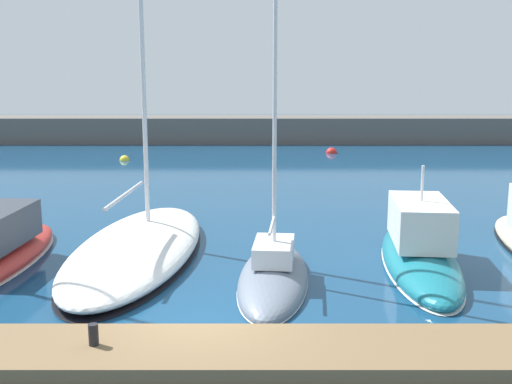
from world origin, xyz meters
name	(u,v)px	position (x,y,z in m)	size (l,w,h in m)	color
ground_plane	(206,329)	(0.00, 0.00, 0.00)	(120.00, 120.00, 0.00)	navy
dock_pier	(199,354)	(0.00, -1.65, 0.19)	(28.49, 2.14, 0.38)	brown
breakwater_seawall	(242,129)	(0.00, 34.39, 0.94)	(108.00, 3.39, 1.88)	#5B5651
sailboat_white_third	(139,246)	(-2.47, 5.44, 0.35)	(4.33, 10.64, 19.72)	white
sailboat_slate_fourth	(276,276)	(1.66, 3.16, 0.19)	(2.44, 6.40, 12.17)	slate
motorboat_teal_fifth	(422,251)	(5.99, 4.60, 0.46)	(2.73, 7.81, 3.32)	#19707F
mooring_buoy_yellow	(127,160)	(-6.81, 25.27, 0.00)	(0.60, 0.60, 0.60)	yellow
mooring_buoy_red	(334,153)	(6.13, 28.39, 0.00)	(0.73, 0.73, 0.73)	red
dock_bollard	(96,334)	(-2.04, -1.65, 0.60)	(0.20, 0.20, 0.44)	black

